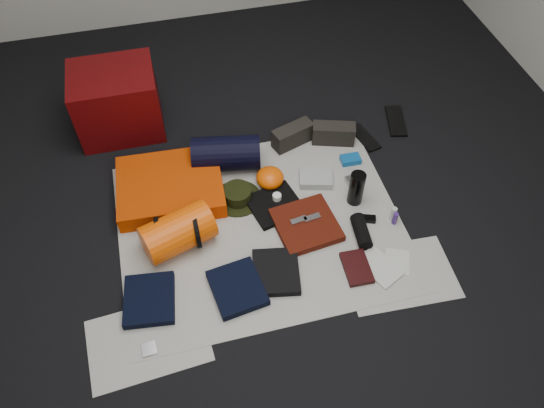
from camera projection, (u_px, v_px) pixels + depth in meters
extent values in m
cube|color=black|center=(261.00, 227.00, 3.06)|extent=(4.50, 4.50, 0.02)
cube|color=beige|center=(260.00, 225.00, 3.05)|extent=(1.60, 1.30, 0.01)
cube|color=beige|center=(148.00, 341.00, 2.61)|extent=(0.61, 0.44, 0.00)
cube|color=beige|center=(400.00, 274.00, 2.84)|extent=(0.60, 0.43, 0.00)
cube|color=#530607|center=(117.00, 101.00, 3.40)|extent=(0.53, 0.44, 0.44)
cube|color=#CC3802|center=(170.00, 187.00, 3.15)|extent=(0.64, 0.54, 0.11)
cylinder|color=#F04F04|center=(178.00, 232.00, 2.88)|extent=(0.43, 0.33, 0.22)
cylinder|color=black|center=(160.00, 236.00, 2.86)|extent=(0.02, 0.22, 0.22)
cylinder|color=black|center=(196.00, 229.00, 2.89)|extent=(0.03, 0.22, 0.22)
cylinder|color=black|center=(226.00, 154.00, 3.25)|extent=(0.45, 0.29, 0.22)
cylinder|color=black|center=(238.00, 198.00, 3.17)|extent=(0.36, 0.36, 0.01)
cylinder|color=black|center=(237.00, 194.00, 3.13)|extent=(0.17, 0.17, 0.08)
cube|color=black|center=(293.00, 135.00, 3.41)|extent=(0.29, 0.18, 0.14)
cube|color=black|center=(334.00, 134.00, 3.42)|extent=(0.29, 0.18, 0.14)
cube|color=black|center=(364.00, 138.00, 3.49)|extent=(0.15, 0.27, 0.01)
cube|color=black|center=(396.00, 121.00, 3.59)|extent=(0.18, 0.32, 0.02)
cube|color=black|center=(149.00, 300.00, 2.72)|extent=(0.29, 0.32, 0.05)
cube|color=black|center=(237.00, 288.00, 2.76)|extent=(0.29, 0.33, 0.05)
cube|color=black|center=(276.00, 272.00, 2.82)|extent=(0.29, 0.32, 0.04)
cube|color=black|center=(275.00, 205.00, 3.12)|extent=(0.34, 0.33, 0.03)
cube|color=#4A1208|center=(306.00, 225.00, 3.02)|extent=(0.37, 0.37, 0.04)
ellipsoid|color=#F04F04|center=(270.00, 178.00, 3.20)|extent=(0.22, 0.22, 0.11)
cube|color=#9AA199|center=(316.00, 178.00, 3.24)|extent=(0.23, 0.19, 0.05)
cylinder|color=black|center=(356.00, 188.00, 3.07)|extent=(0.10, 0.10, 0.23)
cylinder|color=black|center=(361.00, 231.00, 2.97)|extent=(0.10, 0.21, 0.08)
cube|color=#A4A4A8|center=(353.00, 180.00, 3.24)|extent=(0.10, 0.07, 0.04)
cube|color=#0F5498|center=(350.00, 159.00, 3.34)|extent=(0.12, 0.08, 0.04)
cylinder|color=#3F2270|center=(395.00, 218.00, 3.02)|extent=(0.04, 0.04, 0.08)
cylinder|color=#B7BBB6|center=(393.00, 214.00, 3.04)|extent=(0.04, 0.04, 0.10)
cube|color=black|center=(357.00, 268.00, 2.85)|extent=(0.15, 0.22, 0.03)
cube|color=beige|center=(379.00, 267.00, 2.86)|extent=(0.24, 0.28, 0.01)
cube|color=beige|center=(397.00, 262.00, 2.89)|extent=(0.18, 0.20, 0.01)
cube|color=black|center=(366.00, 219.00, 3.06)|extent=(0.12, 0.08, 0.03)
cube|color=#A4A4A8|center=(149.00, 349.00, 2.57)|extent=(0.07, 0.07, 0.01)
cylinder|color=white|center=(277.00, 197.00, 3.12)|extent=(0.05, 0.05, 0.04)
cube|color=#A4A4A8|center=(299.00, 220.00, 3.00)|extent=(0.10, 0.05, 0.01)
cube|color=#A4A4A8|center=(312.00, 218.00, 3.01)|extent=(0.10, 0.05, 0.01)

